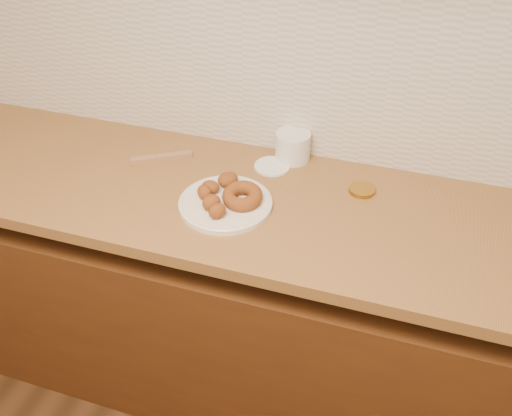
# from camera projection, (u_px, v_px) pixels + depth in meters

# --- Properties ---
(wall_back) EXTENTS (4.00, 0.02, 2.70)m
(wall_back) POSITION_uv_depth(u_px,v_px,m) (377.00, 23.00, 1.51)
(wall_back) COLOR tan
(wall_back) RESTS_ON ground
(base_cabinet) EXTENTS (3.60, 0.60, 0.77)m
(base_cabinet) POSITION_uv_depth(u_px,v_px,m) (327.00, 331.00, 1.87)
(base_cabinet) COLOR #4C290E
(base_cabinet) RESTS_ON floor
(butcher_block) EXTENTS (2.30, 0.62, 0.04)m
(butcher_block) POSITION_uv_depth(u_px,v_px,m) (138.00, 181.00, 1.72)
(butcher_block) COLOR olive
(butcher_block) RESTS_ON base_cabinet
(backsplash) EXTENTS (3.60, 0.02, 0.60)m
(backsplash) POSITION_uv_depth(u_px,v_px,m) (370.00, 75.00, 1.59)
(backsplash) COLOR beige
(backsplash) RESTS_ON wall_back
(donut_plate) EXTENTS (0.27, 0.27, 0.02)m
(donut_plate) POSITION_uv_depth(u_px,v_px,m) (226.00, 204.00, 1.58)
(donut_plate) COLOR silver
(donut_plate) RESTS_ON butcher_block
(ring_donut) EXTENTS (0.14, 0.14, 0.05)m
(ring_donut) POSITION_uv_depth(u_px,v_px,m) (242.00, 196.00, 1.56)
(ring_donut) COLOR brown
(ring_donut) RESTS_ON donut_plate
(fried_dough_chunks) EXTENTS (0.13, 0.23, 0.05)m
(fried_dough_chunks) POSITION_uv_depth(u_px,v_px,m) (216.00, 193.00, 1.57)
(fried_dough_chunks) COLOR brown
(fried_dough_chunks) RESTS_ON donut_plate
(plastic_tub) EXTENTS (0.14, 0.14, 0.09)m
(plastic_tub) POSITION_uv_depth(u_px,v_px,m) (293.00, 146.00, 1.76)
(plastic_tub) COLOR white
(plastic_tub) RESTS_ON butcher_block
(tub_lid) EXTENTS (0.14, 0.14, 0.01)m
(tub_lid) POSITION_uv_depth(u_px,v_px,m) (272.00, 166.00, 1.75)
(tub_lid) COLOR white
(tub_lid) RESTS_ON butcher_block
(brass_jar_lid) EXTENTS (0.09, 0.09, 0.01)m
(brass_jar_lid) POSITION_uv_depth(u_px,v_px,m) (362.00, 190.00, 1.64)
(brass_jar_lid) COLOR #A27423
(brass_jar_lid) RESTS_ON butcher_block
(wooden_utensil) EXTENTS (0.18, 0.12, 0.02)m
(wooden_utensil) POSITION_uv_depth(u_px,v_px,m) (162.00, 157.00, 1.78)
(wooden_utensil) COLOR #926B47
(wooden_utensil) RESTS_ON butcher_block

